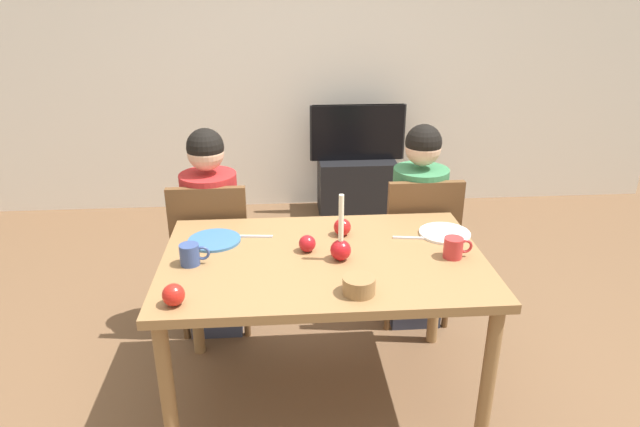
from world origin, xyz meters
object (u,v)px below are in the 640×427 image
at_px(mug_right, 454,248).
at_px(bowl_walnuts, 359,285).
at_px(person_left_child, 212,236).
at_px(candle_centerpiece, 341,246).
at_px(apple_by_left_plate, 307,244).
at_px(dining_table, 323,273).
at_px(plate_right, 445,233).
at_px(tv, 358,133).
at_px(apple_near_candle, 174,295).
at_px(person_right_child, 417,230).
at_px(tv_stand, 356,186).
at_px(chair_left, 213,248).
at_px(plate_left, 214,240).
at_px(mug_left, 191,254).
at_px(chair_right, 418,242).
at_px(apple_by_right_mug, 342,227).

height_order(mug_right, bowl_walnuts, mug_right).
bearing_deg(person_left_child, candle_centerpiece, -47.02).
bearing_deg(apple_by_left_plate, dining_table, -40.06).
height_order(candle_centerpiece, plate_right, candle_centerpiece).
height_order(tv, apple_near_candle, tv).
relative_size(person_left_child, plate_right, 4.86).
distance_m(person_right_child, tv_stand, 1.70).
bearing_deg(person_right_child, tv, 93.74).
bearing_deg(mug_right, tv, 92.15).
xyz_separation_m(chair_left, mug_right, (1.12, -0.66, 0.28)).
height_order(dining_table, plate_left, plate_left).
bearing_deg(chair_left, plate_left, -80.75).
height_order(person_right_child, mug_left, person_right_child).
bearing_deg(apple_near_candle, candle_centerpiece, 25.72).
bearing_deg(candle_centerpiece, chair_right, 51.46).
height_order(chair_right, tv, tv).
bearing_deg(mug_left, mug_right, -1.07).
bearing_deg(plate_right, chair_left, 159.86).
bearing_deg(tv_stand, person_left_child, -121.82).
xyz_separation_m(chair_left, apple_by_left_plate, (0.49, -0.55, 0.28)).
relative_size(chair_right, plate_left, 3.72).
relative_size(person_right_child, tv, 1.48).
xyz_separation_m(person_left_child, person_right_child, (1.14, 0.00, 0.00)).
height_order(tv_stand, plate_right, plate_right).
bearing_deg(apple_by_right_mug, plate_left, -177.63).
bearing_deg(apple_by_left_plate, person_left_child, 130.02).
bearing_deg(mug_left, tv, 66.00).
height_order(person_right_child, plate_left, person_right_child).
bearing_deg(plate_left, mug_left, -108.81).
distance_m(mug_left, bowl_walnuts, 0.73).
distance_m(person_left_child, person_right_child, 1.14).
bearing_deg(apple_by_right_mug, person_right_child, 41.77).
bearing_deg(apple_by_right_mug, chair_right, 39.52).
bearing_deg(chair_left, bowl_walnuts, -54.24).
xyz_separation_m(plate_right, apple_by_right_mug, (-0.49, 0.03, 0.03)).
relative_size(chair_left, bowl_walnuts, 7.10).
bearing_deg(chair_left, dining_table, -47.47).
bearing_deg(chair_left, apple_by_right_mug, -30.57).
bearing_deg(bowl_walnuts, apple_near_candle, -177.47).
bearing_deg(dining_table, mug_right, -5.06).
xyz_separation_m(mug_left, mug_right, (1.13, -0.02, -0.00)).
distance_m(tv_stand, bowl_walnuts, 2.70).
distance_m(plate_left, bowl_walnuts, 0.79).
xyz_separation_m(chair_right, person_right_child, (-0.00, 0.03, 0.06)).
distance_m(mug_left, apple_by_left_plate, 0.50).
relative_size(plate_left, bowl_walnuts, 1.91).
height_order(plate_left, apple_near_candle, apple_near_candle).
bearing_deg(plate_right, apple_near_candle, -155.53).
height_order(candle_centerpiece, apple_by_left_plate, candle_centerpiece).
relative_size(dining_table, chair_right, 1.56).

